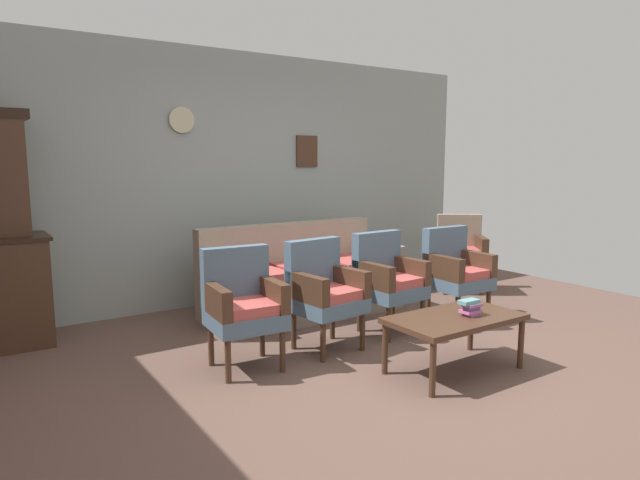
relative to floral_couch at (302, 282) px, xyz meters
The scene contains 10 objects.
ground_plane 1.80m from the floral_couch, 99.60° to the right, with size 7.68×7.68×0.00m, color brown.
wall_back_with_decor 1.39m from the floral_couch, 108.27° to the left, with size 6.40×0.09×2.70m.
floral_couch is the anchor object (origin of this frame).
armchair_near_couch_end 1.53m from the floral_couch, 138.53° to the right, with size 0.56×0.53×0.90m.
armchair_by_doorway 1.09m from the floral_couch, 111.81° to the right, with size 0.56×0.54×0.90m.
armchair_near_cabinet 1.01m from the floral_couch, 70.19° to the right, with size 0.54×0.52×0.90m.
armchair_row_middle 1.53m from the floral_couch, 42.49° to the right, with size 0.53×0.50×0.90m.
wingback_chair_by_fireplace 2.12m from the floral_couch, ahead, with size 0.71×0.70×0.90m.
coffee_table 1.95m from the floral_couch, 86.59° to the right, with size 1.00×0.56×0.42m.
book_stack_on_table 2.02m from the floral_couch, 83.66° to the right, with size 0.17×0.11×0.12m.
Camera 1 is at (-2.58, -2.89, 1.55)m, focal length 30.82 mm.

